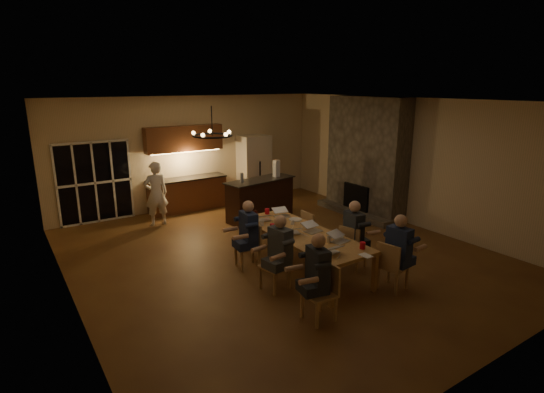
{
  "coord_description": "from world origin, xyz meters",
  "views": [
    {
      "loc": [
        -4.77,
        -6.91,
        3.53
      ],
      "look_at": [
        0.01,
        0.3,
        1.22
      ],
      "focal_mm": 28.0,
      "sensor_mm": 36.0,
      "label": 1
    }
  ],
  "objects_px": {
    "person_right_near": "(398,253)",
    "plate_left": "(319,250)",
    "plate_near": "(337,237)",
    "plate_far": "(295,219)",
    "mug_back": "(262,223)",
    "redcup_near": "(363,245)",
    "bar_island": "(260,199)",
    "chair_right_mid": "(353,247)",
    "standing_person": "(156,194)",
    "laptop_c": "(291,228)",
    "mug_front": "(316,239)",
    "can_silver": "(329,240)",
    "chair_left_far": "(247,246)",
    "person_left_far": "(249,235)",
    "redcup_mid": "(272,227)",
    "chair_left_mid": "(275,266)",
    "person_left_mid": "(280,253)",
    "mug_mid": "(292,222)",
    "can_cola": "(256,213)",
    "chandelier": "(212,136)",
    "chair_left_near": "(319,293)",
    "laptop_d": "(314,226)",
    "laptop_a": "(329,247)",
    "person_left_near": "(317,277)",
    "bar_bottle": "(242,178)",
    "laptop_f": "(282,212)",
    "refrigerator": "(254,168)",
    "chair_right_far": "(314,231)",
    "redcup_far": "(267,211)",
    "dining_table": "(301,251)",
    "laptop_b": "(341,236)",
    "bar_blender": "(276,168)",
    "laptop_e": "(263,215)"
  },
  "relations": [
    {
      "from": "chandelier",
      "to": "plate_left",
      "type": "xyz_separation_m",
      "value": [
        1.56,
        -0.77,
        -1.99
      ]
    },
    {
      "from": "refrigerator",
      "to": "chair_left_near",
      "type": "height_order",
      "value": "refrigerator"
    },
    {
      "from": "mug_mid",
      "to": "redcup_far",
      "type": "height_order",
      "value": "redcup_far"
    },
    {
      "from": "chair_right_mid",
      "to": "plate_far",
      "type": "distance_m",
      "value": 1.36
    },
    {
      "from": "chair_left_mid",
      "to": "mug_back",
      "type": "height_order",
      "value": "chair_left_mid"
    },
    {
      "from": "redcup_near",
      "to": "bar_bottle",
      "type": "distance_m",
      "value": 4.41
    },
    {
      "from": "mug_mid",
      "to": "laptop_b",
      "type": "bearing_deg",
      "value": -83.55
    },
    {
      "from": "laptop_a",
      "to": "laptop_c",
      "type": "bearing_deg",
      "value": -93.47
    },
    {
      "from": "standing_person",
      "to": "chair_right_mid",
      "type": "bearing_deg",
      "value": 118.48
    },
    {
      "from": "person_left_near",
      "to": "laptop_a",
      "type": "height_order",
      "value": "person_left_near"
    },
    {
      "from": "laptop_c",
      "to": "chair_left_near",
      "type": "bearing_deg",
      "value": 86.84
    },
    {
      "from": "chair_left_mid",
      "to": "chair_right_mid",
      "type": "distance_m",
      "value": 1.78
    },
    {
      "from": "mug_back",
      "to": "chandelier",
      "type": "bearing_deg",
      "value": -147.89
    },
    {
      "from": "bar_island",
      "to": "person_left_far",
      "type": "bearing_deg",
      "value": -135.27
    },
    {
      "from": "chair_right_mid",
      "to": "person_left_far",
      "type": "xyz_separation_m",
      "value": [
        -1.71,
        1.12,
        0.24
      ]
    },
    {
      "from": "plate_near",
      "to": "plate_far",
      "type": "distance_m",
      "value": 1.27
    },
    {
      "from": "redcup_near",
      "to": "chair_left_near",
      "type": "bearing_deg",
      "value": -162.74
    },
    {
      "from": "laptop_d",
      "to": "laptop_f",
      "type": "bearing_deg",
      "value": 82.93
    },
    {
      "from": "bar_island",
      "to": "chair_right_mid",
      "type": "distance_m",
      "value": 3.7
    },
    {
      "from": "mug_back",
      "to": "redcup_near",
      "type": "bearing_deg",
      "value": -68.97
    },
    {
      "from": "chair_left_near",
      "to": "mug_front",
      "type": "distance_m",
      "value": 1.46
    },
    {
      "from": "can_cola",
      "to": "laptop_c",
      "type": "bearing_deg",
      "value": -90.76
    },
    {
      "from": "mug_front",
      "to": "can_silver",
      "type": "xyz_separation_m",
      "value": [
        0.13,
        -0.2,
        0.01
      ]
    },
    {
      "from": "chair_right_far",
      "to": "redcup_far",
      "type": "relative_size",
      "value": 7.42
    },
    {
      "from": "person_right_near",
      "to": "plate_left",
      "type": "bearing_deg",
      "value": 53.73
    },
    {
      "from": "mug_back",
      "to": "can_silver",
      "type": "relative_size",
      "value": 0.83
    },
    {
      "from": "plate_left",
      "to": "chandelier",
      "type": "bearing_deg",
      "value": 153.66
    },
    {
      "from": "mug_mid",
      "to": "chair_left_far",
      "type": "bearing_deg",
      "value": 171.14
    },
    {
      "from": "mug_back",
      "to": "can_cola",
      "type": "relative_size",
      "value": 0.83
    },
    {
      "from": "chair_left_mid",
      "to": "chair_left_far",
      "type": "xyz_separation_m",
      "value": [
        0.07,
        1.07,
        0.0
      ]
    },
    {
      "from": "standing_person",
      "to": "laptop_c",
      "type": "relative_size",
      "value": 5.16
    },
    {
      "from": "chair_left_mid",
      "to": "plate_near",
      "type": "bearing_deg",
      "value": 73.38
    },
    {
      "from": "mug_mid",
      "to": "laptop_f",
      "type": "bearing_deg",
      "value": 78.05
    },
    {
      "from": "chair_right_mid",
      "to": "plate_left",
      "type": "relative_size",
      "value": 4.04
    },
    {
      "from": "laptop_c",
      "to": "bar_bottle",
      "type": "height_order",
      "value": "bar_bottle"
    },
    {
      "from": "can_silver",
      "to": "bar_blender",
      "type": "relative_size",
      "value": 0.26
    },
    {
      "from": "chair_left_far",
      "to": "person_left_far",
      "type": "relative_size",
      "value": 0.64
    },
    {
      "from": "dining_table",
      "to": "bar_bottle",
      "type": "distance_m",
      "value": 3.29
    },
    {
      "from": "redcup_mid",
      "to": "laptop_c",
      "type": "bearing_deg",
      "value": -64.37
    },
    {
      "from": "person_left_near",
      "to": "mug_back",
      "type": "bearing_deg",
      "value": 178.98
    },
    {
      "from": "person_left_mid",
      "to": "chair_left_far",
      "type": "bearing_deg",
      "value": 171.21
    },
    {
      "from": "chair_right_far",
      "to": "bar_blender",
      "type": "xyz_separation_m",
      "value": [
        0.75,
        2.59,
        0.86
      ]
    },
    {
      "from": "chair_left_mid",
      "to": "standing_person",
      "type": "bearing_deg",
      "value": 176.14
    },
    {
      "from": "chair_left_far",
      "to": "laptop_f",
      "type": "height_order",
      "value": "laptop_f"
    },
    {
      "from": "mug_back",
      "to": "can_silver",
      "type": "distance_m",
      "value": 1.58
    },
    {
      "from": "laptop_e",
      "to": "can_silver",
      "type": "relative_size",
      "value": 2.67
    },
    {
      "from": "laptop_a",
      "to": "laptop_b",
      "type": "bearing_deg",
      "value": -153.93
    },
    {
      "from": "chair_left_far",
      "to": "laptop_d",
      "type": "xyz_separation_m",
      "value": [
        1.06,
        -0.73,
        0.42
      ]
    },
    {
      "from": "person_left_near",
      "to": "plate_near",
      "type": "bearing_deg",
      "value": 138.35
    },
    {
      "from": "plate_far",
      "to": "redcup_mid",
      "type": "bearing_deg",
      "value": -162.07
    }
  ]
}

